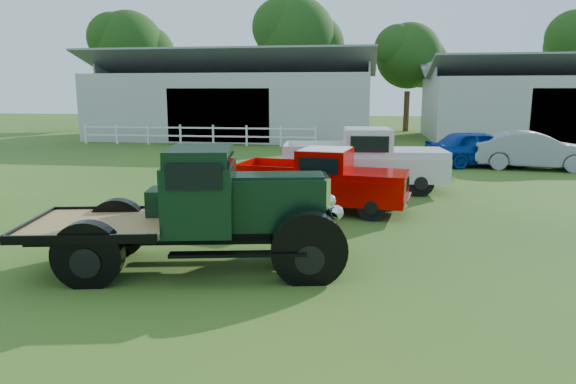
% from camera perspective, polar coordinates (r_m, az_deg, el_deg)
% --- Properties ---
extents(ground, '(120.00, 120.00, 0.00)m').
position_cam_1_polar(ground, '(9.74, -2.22, -7.39)').
color(ground, '#274A19').
extents(shed_left, '(18.80, 10.20, 5.60)m').
position_cam_1_polar(shed_left, '(36.14, -5.65, 10.55)').
color(shed_left, '#99978D').
rests_on(shed_left, ground).
extents(shed_right, '(16.80, 9.20, 5.20)m').
position_cam_1_polar(shed_right, '(38.11, 27.58, 9.09)').
color(shed_right, '#99978D').
rests_on(shed_right, ground).
extents(fence_rail, '(14.20, 0.16, 1.20)m').
position_cam_1_polar(fence_rail, '(30.76, -10.10, 6.25)').
color(fence_rail, white).
rests_on(fence_rail, ground).
extents(tree_a, '(6.30, 6.30, 10.50)m').
position_cam_1_polar(tree_a, '(46.52, -17.15, 13.24)').
color(tree_a, '#2B4B18').
rests_on(tree_a, ground).
extents(tree_b, '(6.90, 6.90, 11.50)m').
position_cam_1_polar(tree_b, '(43.54, 0.87, 14.56)').
color(tree_b, '#2B4B18').
rests_on(tree_b, ground).
extents(tree_c, '(5.40, 5.40, 9.00)m').
position_cam_1_polar(tree_c, '(42.23, 13.19, 12.69)').
color(tree_c, '#2B4B18').
rests_on(tree_c, ground).
extents(vintage_flatbed, '(5.72, 3.13, 2.14)m').
position_cam_1_polar(vintage_flatbed, '(9.12, -10.23, -1.84)').
color(vintage_flatbed, black).
rests_on(vintage_flatbed, ground).
extents(red_pickup, '(4.77, 2.44, 1.66)m').
position_cam_1_polar(red_pickup, '(13.46, 3.76, 1.41)').
color(red_pickup, '#B80200').
rests_on(red_pickup, ground).
extents(white_pickup, '(5.38, 2.40, 1.93)m').
position_cam_1_polar(white_pickup, '(16.42, 8.39, 3.53)').
color(white_pickup, silver).
rests_on(white_pickup, ground).
extents(misc_car_blue, '(4.77, 2.95, 1.52)m').
position_cam_1_polar(misc_car_blue, '(23.10, 20.46, 4.59)').
color(misc_car_blue, '#073397').
rests_on(misc_car_blue, ground).
extents(misc_car_grey, '(4.76, 2.18, 1.51)m').
position_cam_1_polar(misc_car_grey, '(23.01, 25.69, 4.16)').
color(misc_car_grey, gray).
rests_on(misc_car_grey, ground).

